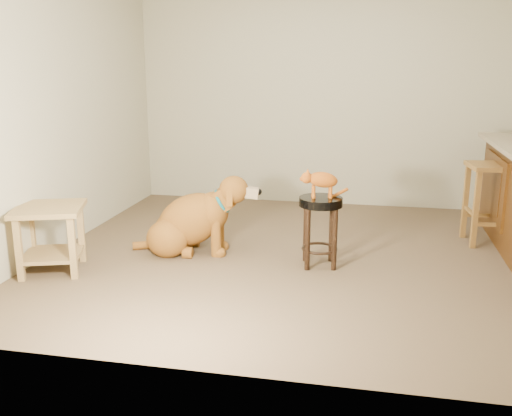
% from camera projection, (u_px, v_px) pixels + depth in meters
% --- Properties ---
extents(floor, '(4.50, 4.00, 0.01)m').
position_uv_depth(floor, '(309.00, 257.00, 4.96)').
color(floor, brown).
rests_on(floor, ground).
extents(room_shell, '(4.54, 4.04, 2.62)m').
position_uv_depth(room_shell, '(314.00, 59.00, 4.54)').
color(room_shell, '#B0AC8E').
rests_on(room_shell, ground).
extents(padded_stool, '(0.36, 0.36, 0.58)m').
position_uv_depth(padded_stool, '(320.00, 218.00, 4.67)').
color(padded_stool, black).
rests_on(padded_stool, ground).
extents(wood_stool, '(0.46, 0.46, 0.75)m').
position_uv_depth(wood_stool, '(489.00, 202.00, 5.26)').
color(wood_stool, brown).
rests_on(wood_stool, ground).
extents(side_table, '(0.66, 0.66, 0.54)m').
position_uv_depth(side_table, '(50.00, 229.00, 4.56)').
color(side_table, '#9B7B48').
rests_on(side_table, ground).
extents(golden_retriever, '(1.18, 0.61, 0.75)m').
position_uv_depth(golden_retriever, '(192.00, 222.00, 5.04)').
color(golden_retriever, brown).
rests_on(golden_retriever, ground).
extents(tabby_kitten, '(0.39, 0.21, 0.26)m').
position_uv_depth(tabby_kitten, '(320.00, 181.00, 4.59)').
color(tabby_kitten, '#99460F').
rests_on(tabby_kitten, padded_stool).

